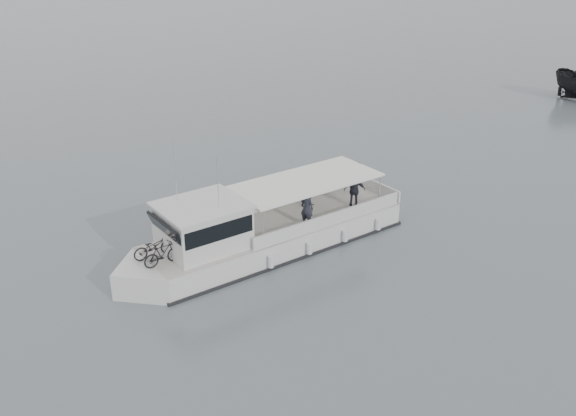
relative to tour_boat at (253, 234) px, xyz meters
name	(u,v)px	position (x,y,z in m)	size (l,w,h in m)	color
ground	(356,220)	(5.08, 1.40, -0.84)	(1400.00, 1400.00, 0.00)	#515960
tour_boat	(253,234)	(0.00, 0.00, 0.00)	(12.20, 5.87, 5.14)	silver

